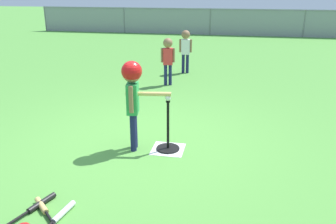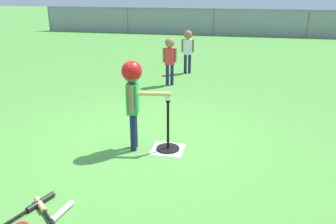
{
  "view_description": "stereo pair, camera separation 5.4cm",
  "coord_description": "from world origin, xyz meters",
  "px_view_note": "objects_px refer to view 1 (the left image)",
  "views": [
    {
      "loc": [
        1.22,
        -4.55,
        2.16
      ],
      "look_at": [
        0.38,
        -0.17,
        0.55
      ],
      "focal_mm": 37.97,
      "sensor_mm": 36.0,
      "label": 1
    },
    {
      "loc": [
        1.27,
        -4.54,
        2.16
      ],
      "look_at": [
        0.38,
        -0.17,
        0.55
      ],
      "focal_mm": 37.97,
      "sensor_mm": 36.0,
      "label": 2
    }
  ],
  "objects_px": {
    "batting_tee": "(168,142)",
    "fielder_near_left": "(186,46)",
    "baseball_on_tee": "(168,98)",
    "batter_child": "(133,88)",
    "spare_bat_silver": "(59,216)",
    "spare_bat_black": "(36,206)",
    "fielder_deep_center": "(168,55)",
    "spare_bat_wood": "(43,208)"
  },
  "relations": [
    {
      "from": "spare_bat_silver",
      "to": "spare_bat_wood",
      "type": "relative_size",
      "value": 1.49
    },
    {
      "from": "batting_tee",
      "to": "spare_bat_wood",
      "type": "relative_size",
      "value": 1.57
    },
    {
      "from": "batting_tee",
      "to": "spare_bat_wood",
      "type": "height_order",
      "value": "batting_tee"
    },
    {
      "from": "fielder_deep_center",
      "to": "spare_bat_wood",
      "type": "xyz_separation_m",
      "value": [
        -0.33,
        -4.91,
        -0.65
      ]
    },
    {
      "from": "batting_tee",
      "to": "fielder_near_left",
      "type": "bearing_deg",
      "value": 95.27
    },
    {
      "from": "spare_bat_black",
      "to": "batter_child",
      "type": "bearing_deg",
      "value": 68.87
    },
    {
      "from": "batting_tee",
      "to": "fielder_near_left",
      "type": "distance_m",
      "value": 4.56
    },
    {
      "from": "baseball_on_tee",
      "to": "spare_bat_silver",
      "type": "height_order",
      "value": "baseball_on_tee"
    },
    {
      "from": "fielder_deep_center",
      "to": "spare_bat_silver",
      "type": "bearing_deg",
      "value": -91.33
    },
    {
      "from": "spare_bat_black",
      "to": "fielder_near_left",
      "type": "bearing_deg",
      "value": 84.03
    },
    {
      "from": "spare_bat_wood",
      "to": "fielder_deep_center",
      "type": "bearing_deg",
      "value": 86.14
    },
    {
      "from": "batter_child",
      "to": "spare_bat_wood",
      "type": "height_order",
      "value": "batter_child"
    },
    {
      "from": "batter_child",
      "to": "batting_tee",
      "type": "bearing_deg",
      "value": 8.18
    },
    {
      "from": "baseball_on_tee",
      "to": "spare_bat_silver",
      "type": "relative_size",
      "value": 0.11
    },
    {
      "from": "fielder_near_left",
      "to": "batting_tee",
      "type": "bearing_deg",
      "value": -84.73
    },
    {
      "from": "batting_tee",
      "to": "spare_bat_black",
      "type": "relative_size",
      "value": 1.04
    },
    {
      "from": "batting_tee",
      "to": "baseball_on_tee",
      "type": "relative_size",
      "value": 9.56
    },
    {
      "from": "batting_tee",
      "to": "baseball_on_tee",
      "type": "distance_m",
      "value": 0.63
    },
    {
      "from": "spare_bat_wood",
      "to": "batter_child",
      "type": "bearing_deg",
      "value": 72.09
    },
    {
      "from": "batting_tee",
      "to": "fielder_near_left",
      "type": "height_order",
      "value": "fielder_near_left"
    },
    {
      "from": "batter_child",
      "to": "spare_bat_black",
      "type": "bearing_deg",
      "value": -111.13
    },
    {
      "from": "spare_bat_silver",
      "to": "spare_bat_black",
      "type": "xyz_separation_m",
      "value": [
        -0.31,
        0.1,
        -0.0
      ]
    },
    {
      "from": "batting_tee",
      "to": "spare_bat_black",
      "type": "xyz_separation_m",
      "value": [
        -1.06,
        -1.61,
        -0.08
      ]
    },
    {
      "from": "batter_child",
      "to": "spare_bat_wood",
      "type": "relative_size",
      "value": 2.75
    },
    {
      "from": "baseball_on_tee",
      "to": "spare_bat_silver",
      "type": "distance_m",
      "value": 2.0
    },
    {
      "from": "spare_bat_silver",
      "to": "spare_bat_black",
      "type": "distance_m",
      "value": 0.32
    },
    {
      "from": "baseball_on_tee",
      "to": "spare_bat_wood",
      "type": "height_order",
      "value": "baseball_on_tee"
    },
    {
      "from": "spare_bat_wood",
      "to": "spare_bat_black",
      "type": "xyz_separation_m",
      "value": [
        -0.09,
        0.02,
        -0.0
      ]
    },
    {
      "from": "fielder_deep_center",
      "to": "spare_bat_black",
      "type": "xyz_separation_m",
      "value": [
        -0.42,
        -4.89,
        -0.65
      ]
    },
    {
      "from": "spare_bat_wood",
      "to": "spare_bat_black",
      "type": "distance_m",
      "value": 0.09
    },
    {
      "from": "batter_child",
      "to": "baseball_on_tee",
      "type": "bearing_deg",
      "value": 8.18
    },
    {
      "from": "fielder_near_left",
      "to": "spare_bat_wood",
      "type": "distance_m",
      "value": 6.2
    },
    {
      "from": "fielder_near_left",
      "to": "spare_bat_black",
      "type": "bearing_deg",
      "value": -95.97
    },
    {
      "from": "spare_bat_black",
      "to": "fielder_deep_center",
      "type": "bearing_deg",
      "value": 85.06
    },
    {
      "from": "batting_tee",
      "to": "fielder_deep_center",
      "type": "xyz_separation_m",
      "value": [
        -0.63,
        3.28,
        0.56
      ]
    },
    {
      "from": "batter_child",
      "to": "spare_bat_silver",
      "type": "height_order",
      "value": "batter_child"
    },
    {
      "from": "batting_tee",
      "to": "fielder_deep_center",
      "type": "distance_m",
      "value": 3.38
    },
    {
      "from": "batting_tee",
      "to": "spare_bat_wood",
      "type": "distance_m",
      "value": 1.9
    },
    {
      "from": "spare_bat_silver",
      "to": "spare_bat_wood",
      "type": "xyz_separation_m",
      "value": [
        -0.22,
        0.08,
        0.0
      ]
    },
    {
      "from": "batting_tee",
      "to": "spare_bat_silver",
      "type": "bearing_deg",
      "value": -113.58
    },
    {
      "from": "batting_tee",
      "to": "batter_child",
      "type": "xyz_separation_m",
      "value": [
        -0.46,
        -0.07,
        0.77
      ]
    },
    {
      "from": "batter_child",
      "to": "fielder_near_left",
      "type": "xyz_separation_m",
      "value": [
        0.04,
        4.57,
        -0.18
      ]
    }
  ]
}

